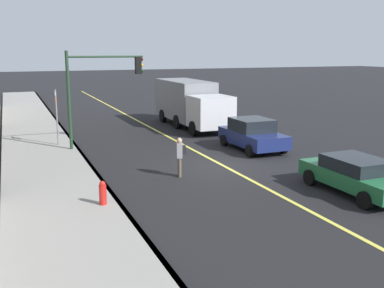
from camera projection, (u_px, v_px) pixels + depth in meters
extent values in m
plane|color=black|center=(220.00, 164.00, 20.31)|extent=(200.00, 200.00, 0.00)
cube|color=gray|center=(52.00, 180.00, 17.56)|extent=(80.00, 3.71, 0.15)
cube|color=slate|center=(97.00, 175.00, 18.22)|extent=(80.00, 0.16, 0.15)
cube|color=#D8CC4C|center=(220.00, 164.00, 20.31)|extent=(80.00, 0.16, 0.01)
cube|color=#1E6038|center=(355.00, 178.00, 16.09)|extent=(4.37, 1.77, 0.55)
cube|color=black|center=(356.00, 164.00, 15.98)|extent=(2.19, 1.63, 0.46)
cylinder|color=black|center=(365.00, 200.00, 14.52)|extent=(0.60, 0.22, 0.60)
cylinder|color=black|center=(346.00, 173.00, 17.77)|extent=(0.60, 0.22, 0.60)
cylinder|color=black|center=(310.00, 177.00, 17.13)|extent=(0.60, 0.22, 0.60)
cube|color=navy|center=(253.00, 138.00, 23.21)|extent=(4.24, 1.95, 0.66)
cube|color=black|center=(252.00, 125.00, 23.19)|extent=(2.06, 1.79, 0.64)
cylinder|color=black|center=(283.00, 148.00, 22.37)|extent=(0.60, 0.22, 0.60)
cylinder|color=black|center=(250.00, 151.00, 21.66)|extent=(0.60, 0.22, 0.60)
cylinder|color=black|center=(255.00, 138.00, 24.90)|extent=(0.60, 0.22, 0.60)
cylinder|color=black|center=(224.00, 140.00, 24.19)|extent=(0.60, 0.22, 0.60)
cube|color=silver|center=(211.00, 112.00, 27.17)|extent=(2.35, 2.34, 1.92)
cube|color=slate|center=(185.00, 99.00, 30.96)|extent=(5.88, 2.34, 2.59)
cylinder|color=black|center=(227.00, 126.00, 27.79)|extent=(0.90, 0.28, 0.90)
cylinder|color=black|center=(194.00, 128.00, 26.95)|extent=(0.90, 0.28, 0.90)
cylinder|color=black|center=(192.00, 114.00, 32.98)|extent=(0.90, 0.28, 0.90)
cylinder|color=black|center=(163.00, 116.00, 32.14)|extent=(0.90, 0.28, 0.90)
cylinder|color=black|center=(208.00, 120.00, 30.32)|extent=(0.90, 0.28, 0.90)
cylinder|color=black|center=(177.00, 122.00, 29.48)|extent=(0.90, 0.28, 0.90)
cylinder|color=brown|center=(180.00, 168.00, 18.16)|extent=(0.18, 0.18, 0.80)
cylinder|color=brown|center=(179.00, 166.00, 18.36)|extent=(0.18, 0.18, 0.80)
cube|color=gray|center=(179.00, 150.00, 18.11)|extent=(0.43, 0.32, 0.60)
sphere|color=tan|center=(179.00, 141.00, 18.03)|extent=(0.22, 0.22, 0.22)
cube|color=black|center=(184.00, 150.00, 18.12)|extent=(0.30, 0.23, 0.34)
cylinder|color=#1E3823|center=(69.00, 102.00, 22.28)|extent=(0.16, 0.16, 5.05)
cylinder|color=#1E3823|center=(106.00, 57.00, 22.54)|extent=(0.10, 3.85, 0.10)
cube|color=black|center=(138.00, 65.00, 23.26)|extent=(0.28, 0.30, 0.90)
sphere|color=#360605|center=(141.00, 59.00, 23.27)|extent=(0.18, 0.18, 0.18)
sphere|color=gold|center=(142.00, 65.00, 23.33)|extent=(0.18, 0.18, 0.18)
sphere|color=black|center=(142.00, 71.00, 23.39)|extent=(0.18, 0.18, 0.18)
cylinder|color=slate|center=(57.00, 119.00, 23.53)|extent=(0.08, 0.08, 3.07)
cube|color=white|center=(55.00, 93.00, 23.25)|extent=(0.60, 0.02, 0.20)
cube|color=#DB5919|center=(55.00, 100.00, 23.32)|extent=(0.44, 0.02, 0.28)
cylinder|color=red|center=(103.00, 197.00, 14.53)|extent=(0.24, 0.24, 0.80)
sphere|color=red|center=(102.00, 184.00, 14.44)|extent=(0.20, 0.20, 0.20)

